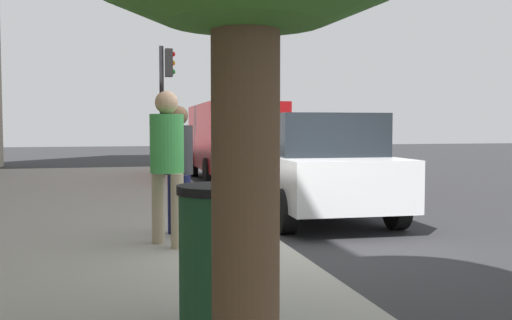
{
  "coord_description": "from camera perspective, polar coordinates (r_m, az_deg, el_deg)",
  "views": [
    {
      "loc": [
        -6.71,
        2.01,
        1.56
      ],
      "look_at": [
        1.53,
        -0.03,
        1.07
      ],
      "focal_mm": 40.87,
      "sensor_mm": 36.0,
      "label": 1
    }
  ],
  "objects": [
    {
      "name": "ground_plane",
      "position": [
        7.18,
        2.75,
        -9.27
      ],
      "size": [
        80.0,
        80.0,
        0.0
      ],
      "primitive_type": "plane",
      "color": "#2B2B2D",
      "rests_on": "ground"
    },
    {
      "name": "sidewalk_slab",
      "position": [
        6.94,
        -22.04,
        -9.31
      ],
      "size": [
        28.0,
        6.0,
        0.15
      ],
      "primitive_type": "cube",
      "color": "gray",
      "rests_on": "ground_plane"
    },
    {
      "name": "parking_meter",
      "position": [
        7.95,
        -2.61,
        0.44
      ],
      "size": [
        0.36,
        0.12,
        1.41
      ],
      "color": "gray",
      "rests_on": "sidewalk_slab"
    },
    {
      "name": "pedestrian_at_meter",
      "position": [
        7.54,
        -7.57,
        -0.06
      ],
      "size": [
        0.5,
        0.37,
        1.68
      ],
      "rotation": [
        0.0,
        0.0,
        -1.26
      ],
      "color": "#191E4C",
      "rests_on": "sidewalk_slab"
    },
    {
      "name": "pedestrian_bystander",
      "position": [
        6.92,
        -8.71,
        0.58
      ],
      "size": [
        0.5,
        0.4,
        1.83
      ],
      "rotation": [
        0.0,
        0.0,
        -1.06
      ],
      "color": "tan",
      "rests_on": "sidewalk_slab"
    },
    {
      "name": "parked_sedan_near",
      "position": [
        10.01,
        5.75,
        -0.53
      ],
      "size": [
        4.46,
        2.1,
        1.77
      ],
      "color": "silver",
      "rests_on": "ground_plane"
    },
    {
      "name": "parked_van_far",
      "position": [
        16.69,
        -2.27,
        2.26
      ],
      "size": [
        5.25,
        2.22,
        2.18
      ],
      "color": "maroon",
      "rests_on": "ground_plane"
    },
    {
      "name": "traffic_signal",
      "position": [
        16.25,
        -8.86,
        6.85
      ],
      "size": [
        0.24,
        0.44,
        3.6
      ],
      "color": "black",
      "rests_on": "sidewalk_slab"
    },
    {
      "name": "trash_bin",
      "position": [
        4.09,
        -3.6,
        -9.49
      ],
      "size": [
        0.59,
        0.59,
        1.01
      ],
      "color": "#1E4C2D",
      "rests_on": "sidewalk_slab"
    }
  ]
}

